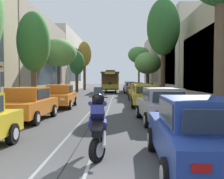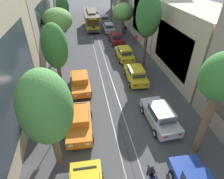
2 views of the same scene
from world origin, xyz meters
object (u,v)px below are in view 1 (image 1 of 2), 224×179
object	(u,v)px
parked_car_orange_mid_left	(60,96)
parked_car_yellow_mid_right	(145,96)
parked_car_orange_second_left	(28,104)
parked_car_blue_near_right	(199,133)
pedestrian_crossing_far	(162,89)
parked_car_silver_second_right	(162,105)
street_tree_kerb_left_far	(84,55)
street_tree_kerb_left_fourth	(77,64)
street_tree_kerb_left_mid	(59,53)
parked_car_maroon_fifth_right	(135,89)
street_tree_kerb_right_mid	(148,64)
parked_car_silver_sixth_right	(131,87)
cable_car_trolley	(111,81)
street_tree_kerb_right_fourth	(139,55)
street_sign_post	(0,83)
motorcycle_with_rider	(98,120)
pedestrian_on_right_pavement	(152,87)
street_tree_kerb_right_second	(163,28)
pedestrian_on_left_pavement	(52,90)
street_tree_kerb_left_second	(34,42)
parked_car_grey_far_right	(129,86)
parked_car_yellow_fourth_right	(139,92)

from	to	relation	value
parked_car_orange_mid_left	parked_car_yellow_mid_right	distance (m)	6.00
parked_car_orange_second_left	parked_car_blue_near_right	distance (m)	8.91
parked_car_blue_near_right	pedestrian_crossing_far	size ratio (longest dim) A/B	2.79
parked_car_orange_mid_left	parked_car_silver_second_right	xyz separation A→B (m)	(6.07, -6.07, 0.00)
parked_car_orange_second_left	street_tree_kerb_left_far	bearing A→B (deg)	93.16
parked_car_orange_second_left	street_tree_kerb_left_far	distance (m)	35.20
parked_car_orange_second_left	street_tree_kerb_left_fourth	distance (m)	26.10
street_tree_kerb_left_fourth	street_tree_kerb_left_mid	bearing A→B (deg)	-90.38
parked_car_maroon_fifth_right	street_tree_kerb_right_mid	distance (m)	4.74
parked_car_silver_sixth_right	cable_car_trolley	world-z (taller)	cable_car_trolley
street_tree_kerb_left_mid	street_tree_kerb_right_fourth	world-z (taller)	street_tree_kerb_right_fourth
street_tree_kerb_left_mid	cable_car_trolley	world-z (taller)	street_tree_kerb_left_mid
street_tree_kerb_right_fourth	street_sign_post	xyz separation A→B (m)	(-9.23, -30.83, -4.24)
motorcycle_with_rider	pedestrian_on_right_pavement	world-z (taller)	motorcycle_with_rider
street_tree_kerb_left_far	street_sign_post	distance (m)	34.71
parked_car_silver_sixth_right	parked_car_orange_mid_left	bearing A→B (deg)	-107.71
parked_car_yellow_mid_right	street_tree_kerb_right_second	world-z (taller)	street_tree_kerb_right_second
street_tree_kerb_right_fourth	cable_car_trolley	size ratio (longest dim) A/B	0.82
pedestrian_crossing_far	parked_car_maroon_fifth_right	bearing A→B (deg)	157.47
parked_car_orange_second_left	pedestrian_on_left_pavement	world-z (taller)	pedestrian_on_left_pavement
parked_car_silver_second_right	street_tree_kerb_right_second	world-z (taller)	street_tree_kerb_right_second
street_sign_post	parked_car_yellow_mid_right	bearing A→B (deg)	37.67
cable_car_trolley	pedestrian_on_right_pavement	distance (m)	7.68
street_tree_kerb_left_second	pedestrian_crossing_far	distance (m)	15.93
parked_car_maroon_fifth_right	street_sign_post	size ratio (longest dim) A/B	1.53
parked_car_maroon_fifth_right	parked_car_grey_far_right	xyz separation A→B (m)	(-0.19, 12.11, 0.00)
street_tree_kerb_right_mid	pedestrian_on_right_pavement	size ratio (longest dim) A/B	3.42
street_tree_kerb_left_far	pedestrian_crossing_far	size ratio (longest dim) A/B	5.62
parked_car_blue_near_right	pedestrian_on_right_pavement	size ratio (longest dim) A/B	2.77
parked_car_yellow_mid_right	street_tree_kerb_right_mid	world-z (taller)	street_tree_kerb_right_mid
parked_car_yellow_mid_right	street_tree_kerb_right_fourth	bearing A→B (deg)	86.49
parked_car_yellow_mid_right	parked_car_grey_far_right	xyz separation A→B (m)	(-0.09, 23.92, 0.00)
parked_car_orange_mid_left	street_tree_kerb_left_fourth	xyz separation A→B (m)	(-2.12, 20.14, 3.49)
parked_car_silver_sixth_right	street_tree_kerb_left_mid	size ratio (longest dim) A/B	0.71
parked_car_maroon_fifth_right	motorcycle_with_rider	xyz separation A→B (m)	(-2.49, -23.67, 0.13)
parked_car_blue_near_right	cable_car_trolley	size ratio (longest dim) A/B	0.48
street_sign_post	street_tree_kerb_left_far	bearing A→B (deg)	90.72
street_tree_kerb_left_far	parked_car_orange_second_left	bearing A→B (deg)	-86.84
parked_car_maroon_fifth_right	street_sign_post	distance (m)	19.42
street_tree_kerb_right_fourth	parked_car_yellow_mid_right	bearing A→B (deg)	-93.51
street_tree_kerb_right_second	pedestrian_crossing_far	size ratio (longest dim) A/B	5.39
parked_car_yellow_fourth_right	pedestrian_crossing_far	size ratio (longest dim) A/B	2.78
parked_car_yellow_mid_right	cable_car_trolley	distance (m)	21.24
parked_car_silver_second_right	street_tree_kerb_right_fourth	distance (m)	32.01
parked_car_orange_mid_left	parked_car_silver_sixth_right	bearing A→B (deg)	72.29
parked_car_silver_second_right	street_tree_kerb_left_mid	world-z (taller)	street_tree_kerb_left_mid
parked_car_orange_second_left	street_tree_kerb_right_second	xyz separation A→B (m)	(7.96, 8.92, 5.34)
street_tree_kerb_left_fourth	pedestrian_crossing_far	distance (m)	14.66
parked_car_blue_near_right	street_tree_kerb_right_mid	bearing A→B (deg)	85.89
parked_car_silver_second_right	parked_car_grey_far_right	size ratio (longest dim) A/B	1.00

